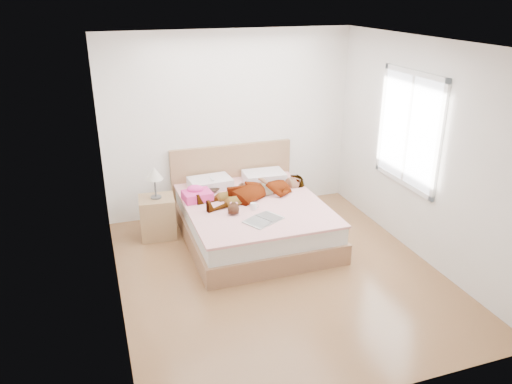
% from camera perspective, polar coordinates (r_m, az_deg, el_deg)
% --- Properties ---
extents(ground, '(4.00, 4.00, 0.00)m').
position_cam_1_polar(ground, '(5.92, 2.68, -9.27)').
color(ground, '#522C19').
rests_on(ground, ground).
extents(woman, '(1.73, 0.99, 0.22)m').
position_cam_1_polar(woman, '(6.66, -0.03, 0.50)').
color(woman, white).
rests_on(woman, bed).
extents(hair, '(0.53, 0.60, 0.08)m').
position_cam_1_polar(hair, '(6.95, -5.68, 0.68)').
color(hair, black).
rests_on(hair, bed).
extents(phone, '(0.06, 0.09, 0.05)m').
position_cam_1_polar(phone, '(6.87, -5.06, 1.56)').
color(phone, silver).
rests_on(phone, bed).
extents(room_shell, '(4.00, 4.00, 4.00)m').
position_cam_1_polar(room_shell, '(6.38, 17.05, 6.83)').
color(room_shell, white).
rests_on(room_shell, ground).
extents(bed, '(1.80, 2.08, 1.00)m').
position_cam_1_polar(bed, '(6.65, -0.51, -2.81)').
color(bed, '#8B5F40').
rests_on(bed, ground).
extents(towel, '(0.39, 0.32, 0.19)m').
position_cam_1_polar(towel, '(6.59, -6.79, -0.24)').
color(towel, '#FC4496').
rests_on(towel, bed).
extents(magazine, '(0.53, 0.47, 0.03)m').
position_cam_1_polar(magazine, '(5.99, 0.88, -3.19)').
color(magazine, silver).
rests_on(magazine, bed).
extents(coffee_mug, '(0.12, 0.09, 0.09)m').
position_cam_1_polar(coffee_mug, '(6.27, -0.28, -1.64)').
color(coffee_mug, white).
rests_on(coffee_mug, bed).
extents(plush_toy, '(0.19, 0.24, 0.12)m').
position_cam_1_polar(plush_toy, '(6.16, -2.59, -1.90)').
color(plush_toy, black).
rests_on(plush_toy, bed).
extents(nightstand, '(0.49, 0.44, 0.98)m').
position_cam_1_polar(nightstand, '(6.73, -11.20, -2.47)').
color(nightstand, olive).
rests_on(nightstand, ground).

